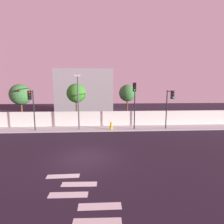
# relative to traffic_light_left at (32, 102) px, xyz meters

# --- Properties ---
(ground_plane) EXTENTS (80.00, 80.00, 0.00)m
(ground_plane) POSITION_rel_traffic_light_left_xyz_m (6.08, -6.70, -3.40)
(ground_plane) COLOR black
(sidewalk) EXTENTS (36.00, 2.40, 0.15)m
(sidewalk) POSITION_rel_traffic_light_left_xyz_m (6.08, 1.50, -3.32)
(sidewalk) COLOR #B6B6B6
(sidewalk) RESTS_ON ground
(perimeter_wall) EXTENTS (36.00, 0.18, 1.80)m
(perimeter_wall) POSITION_rel_traffic_light_left_xyz_m (6.08, 2.79, -2.35)
(perimeter_wall) COLOR silver
(perimeter_wall) RESTS_ON sidewalk
(crosswalk_marking) EXTENTS (3.87, 3.88, 0.01)m
(crosswalk_marking) POSITION_rel_traffic_light_left_xyz_m (6.21, -10.80, -3.39)
(crosswalk_marking) COLOR silver
(crosswalk_marking) RESTS_ON ground
(traffic_light_left) EXTENTS (0.51, 1.79, 4.41)m
(traffic_light_left) POSITION_rel_traffic_light_left_xyz_m (0.00, 0.00, 0.00)
(traffic_light_left) COLOR black
(traffic_light_left) RESTS_ON sidewalk
(traffic_light_center) EXTENTS (0.41, 1.33, 4.39)m
(traffic_light_center) POSITION_rel_traffic_light_left_xyz_m (14.72, 0.25, -0.03)
(traffic_light_center) COLOR black
(traffic_light_center) RESTS_ON sidewalk
(traffic_light_right) EXTENTS (0.57, 1.66, 5.20)m
(traffic_light_right) POSITION_rel_traffic_light_left_xyz_m (10.78, 0.13, 0.53)
(traffic_light_right) COLOR black
(traffic_light_right) RESTS_ON sidewalk
(street_lamp_curbside) EXTENTS (0.62, 2.26, 6.01)m
(street_lamp_curbside) POSITION_rel_traffic_light_left_xyz_m (4.70, 0.71, 0.40)
(street_lamp_curbside) COLOR #4C4C51
(street_lamp_curbside) RESTS_ON sidewalk
(fire_hydrant) EXTENTS (0.44, 0.26, 0.84)m
(fire_hydrant) POSITION_rel_traffic_light_left_xyz_m (8.30, 0.75, -2.80)
(fire_hydrant) COLOR gold
(fire_hydrant) RESTS_ON sidewalk
(roadside_tree_leftmost) EXTENTS (2.62, 2.62, 5.28)m
(roadside_tree_leftmost) POSITION_rel_traffic_light_left_xyz_m (-2.91, 4.05, 0.56)
(roadside_tree_leftmost) COLOR brown
(roadside_tree_leftmost) RESTS_ON ground
(roadside_tree_midleft) EXTENTS (2.42, 2.42, 5.34)m
(roadside_tree_midleft) POSITION_rel_traffic_light_left_xyz_m (4.00, 4.05, 0.71)
(roadside_tree_midleft) COLOR brown
(roadside_tree_midleft) RESTS_ON ground
(roadside_tree_midright) EXTENTS (2.18, 2.18, 5.23)m
(roadside_tree_midright) POSITION_rel_traffic_light_left_xyz_m (10.58, 4.05, 0.71)
(roadside_tree_midright) COLOR brown
(roadside_tree_midright) RESTS_ON ground
(low_building_distant) EXTENTS (10.94, 6.00, 8.28)m
(low_building_distant) POSITION_rel_traffic_light_left_xyz_m (3.91, 16.79, 0.74)
(low_building_distant) COLOR #969696
(low_building_distant) RESTS_ON ground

